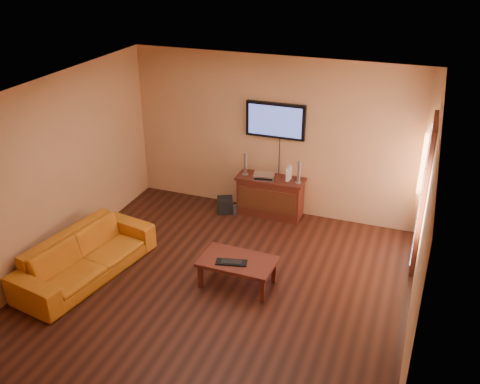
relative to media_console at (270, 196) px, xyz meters
The scene contains 14 objects.
ground_plane 2.30m from the media_console, 90.43° to the right, with size 5.00×5.00×0.00m, color black.
room_walls 2.12m from the media_console, 90.59° to the right, with size 5.00×5.00×5.00m.
french_door 2.60m from the media_console, 13.17° to the right, with size 0.07×1.02×2.22m.
media_console is the anchor object (origin of this frame).
television 1.31m from the media_console, 90.00° to the left, with size 1.00×0.08×0.59m.
coffee_table 2.13m from the media_console, 84.75° to the right, with size 1.03×0.63×0.40m.
sofa 3.25m from the media_console, 125.72° to the right, with size 2.12×0.62×0.83m, color #C46A15.
speaker_left 0.69m from the media_console, behind, with size 0.11×0.11×0.39m.
speaker_right 0.71m from the media_console, ahead, with size 0.10×0.10×0.38m.
av_receiver 0.40m from the media_console, 151.54° to the right, with size 0.35×0.25×0.08m, color silver.
game_console 0.55m from the media_console, ahead, with size 0.05×0.17×0.24m, color white.
subwoofer 0.82m from the media_console, 167.10° to the right, with size 0.26×0.26×0.26m, color black.
bottle 0.65m from the media_console, 155.59° to the right, with size 0.08×0.08×0.22m.
keyboard 2.22m from the media_console, 86.31° to the right, with size 0.45×0.25×0.03m.
Camera 1 is at (2.37, -5.59, 4.41)m, focal length 40.00 mm.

